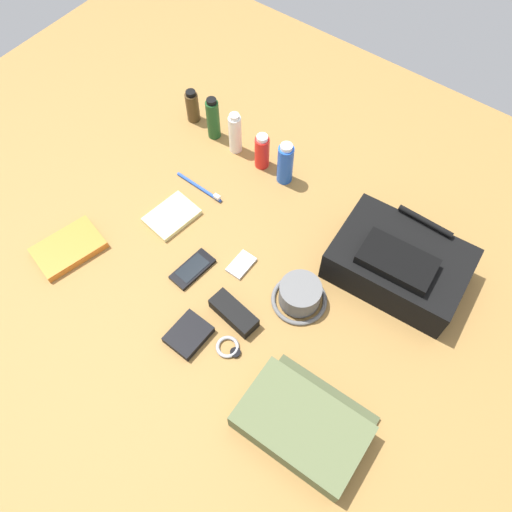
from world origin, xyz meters
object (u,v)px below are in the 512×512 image
object	(u,v)px
cologne_bottle	(192,106)
media_player	(241,265)
toothpaste_tube	(235,133)
wristwatch	(229,348)
toiletry_pouch	(303,425)
notepad	(172,216)
bucket_hat	(300,295)
toothbrush	(202,188)
sunscreen_spray	(262,151)
sunglasses_case	(234,313)
paperback_novel	(69,248)
deodorant_spray	(285,164)
wallet	(189,335)
backpack	(399,263)
shampoo_bottle	(213,119)
cell_phone	(193,269)

from	to	relation	value
cologne_bottle	media_player	xyz separation A→B (m)	(0.49, -0.37, -0.05)
toothpaste_tube	wristwatch	distance (m)	0.70
toiletry_pouch	notepad	xyz separation A→B (m)	(-0.67, 0.28, -0.03)
bucket_hat	toothbrush	xyz separation A→B (m)	(-0.47, 0.14, -0.03)
sunscreen_spray	bucket_hat	bearing A→B (deg)	-41.69
media_player	sunglasses_case	distance (m)	0.16
media_player	toothbrush	distance (m)	0.31
notepad	toiletry_pouch	bearing A→B (deg)	-15.41
cologne_bottle	sunglasses_case	xyz separation A→B (m)	(0.57, -0.50, -0.04)
bucket_hat	paperback_novel	bearing A→B (deg)	-156.96
paperback_novel	sunglasses_case	size ratio (longest dim) A/B	1.55
wristwatch	bucket_hat	bearing A→B (deg)	73.07
paperback_novel	wristwatch	distance (m)	0.56
wristwatch	toiletry_pouch	bearing A→B (deg)	-11.26
toiletry_pouch	wristwatch	bearing A→B (deg)	168.74
sunglasses_case	deodorant_spray	bearing A→B (deg)	116.87
media_player	notepad	distance (m)	0.27
toiletry_pouch	toothpaste_tube	world-z (taller)	toothpaste_tube
media_player	toothpaste_tube	bearing A→B (deg)	129.95
notepad	wallet	bearing A→B (deg)	-34.50
notepad	media_player	bearing A→B (deg)	5.68
notepad	toothpaste_tube	bearing A→B (deg)	99.95
backpack	toiletry_pouch	size ratio (longest dim) A/B	1.24
toothpaste_tube	wallet	world-z (taller)	toothpaste_tube
toiletry_pouch	sunglasses_case	distance (m)	0.34
shampoo_bottle	paperback_novel	distance (m)	0.62
paperback_novel	sunglasses_case	xyz separation A→B (m)	(0.52, 0.12, 0.01)
deodorant_spray	cell_phone	xyz separation A→B (m)	(-0.02, -0.43, -0.07)
media_player	wallet	distance (m)	0.26
shampoo_bottle	deodorant_spray	size ratio (longest dim) A/B	1.02
toothpaste_tube	bucket_hat	bearing A→B (deg)	-34.75
paperback_novel	bucket_hat	bearing A→B (deg)	23.04
bucket_hat	sunglasses_case	world-z (taller)	bucket_hat
cell_phone	notepad	world-z (taller)	notepad
toiletry_pouch	sunglasses_case	bearing A→B (deg)	156.78
wristwatch	cologne_bottle	bearing A→B (deg)	136.50
notepad	cell_phone	bearing A→B (deg)	-23.76
sunscreen_spray	shampoo_bottle	bearing A→B (deg)	177.82
toothpaste_tube	cell_phone	distance (m)	0.48
shampoo_bottle	wallet	distance (m)	0.73
sunscreen_spray	toothbrush	size ratio (longest dim) A/B	0.71
bucket_hat	wristwatch	distance (m)	0.24
toiletry_pouch	cell_phone	distance (m)	0.53
cell_phone	notepad	distance (m)	0.20
wallet	toothbrush	bearing A→B (deg)	127.34
bucket_hat	wallet	bearing A→B (deg)	-123.54
backpack	toothpaste_tube	distance (m)	0.66
shampoo_bottle	notepad	xyz separation A→B (m)	(0.11, -0.34, -0.07)
wallet	paperback_novel	bearing A→B (deg)	-178.04
notepad	paperback_novel	bearing A→B (deg)	-113.96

